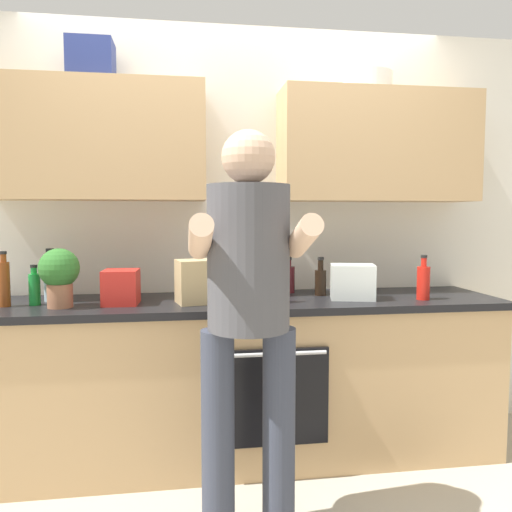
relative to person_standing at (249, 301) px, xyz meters
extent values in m
plane|color=#B2A893|center=(0.08, 0.70, -1.01)|extent=(12.00, 12.00, 0.00)
cube|color=silver|center=(0.08, 1.06, 0.24)|extent=(4.00, 0.06, 2.50)
cube|color=tan|center=(-0.73, 0.87, 0.76)|extent=(1.18, 0.32, 0.65)
cube|color=tan|center=(0.90, 0.87, 0.76)|extent=(1.18, 0.32, 0.65)
cylinder|color=silver|center=(0.82, 0.87, 1.14)|extent=(0.29, 0.29, 0.10)
cube|color=navy|center=(-0.75, 0.87, 1.19)|extent=(0.24, 0.20, 0.21)
cube|color=tan|center=(0.08, 0.70, -0.58)|extent=(2.80, 0.60, 0.86)
cube|color=black|center=(0.08, 0.70, -0.13)|extent=(2.84, 0.64, 0.04)
cube|color=black|center=(0.18, 0.38, -0.56)|extent=(0.56, 0.02, 0.50)
cylinder|color=silver|center=(0.18, 0.36, -0.33)|extent=(0.52, 0.02, 0.02)
cylinder|color=#383D4C|center=(-0.13, 0.00, -0.57)|extent=(0.14, 0.14, 0.89)
cylinder|color=#383D4C|center=(0.13, 0.00, -0.57)|extent=(0.14, 0.14, 0.89)
cylinder|color=#4C4C51|center=(0.00, 0.00, 0.18)|extent=(0.34, 0.34, 0.60)
sphere|color=#D8AD8C|center=(0.00, 0.00, 0.59)|extent=(0.22, 0.22, 0.22)
cylinder|color=#D8AD8C|center=(-0.20, -0.12, 0.27)|extent=(0.09, 0.31, 0.19)
cylinder|color=#D8AD8C|center=(0.20, -0.12, 0.27)|extent=(0.09, 0.31, 0.19)
cylinder|color=black|center=(0.52, 0.78, -0.04)|extent=(0.07, 0.07, 0.15)
cylinder|color=black|center=(0.52, 0.78, 0.06)|extent=(0.03, 0.03, 0.06)
cylinder|color=black|center=(0.52, 0.78, 0.10)|extent=(0.04, 0.04, 0.02)
cylinder|color=#471419|center=(0.36, 0.90, -0.03)|extent=(0.08, 0.08, 0.16)
cylinder|color=#471419|center=(0.36, 0.90, 0.06)|extent=(0.04, 0.04, 0.04)
cylinder|color=black|center=(0.36, 0.90, 0.09)|extent=(0.04, 0.04, 0.02)
cylinder|color=red|center=(1.05, 0.55, -0.02)|extent=(0.07, 0.07, 0.18)
cylinder|color=red|center=(1.05, 0.55, 0.09)|extent=(0.03, 0.03, 0.05)
cylinder|color=black|center=(1.05, 0.55, 0.13)|extent=(0.03, 0.03, 0.02)
cylinder|color=orange|center=(0.20, 0.56, -0.01)|extent=(0.05, 0.05, 0.21)
cylinder|color=orange|center=(0.20, 0.56, 0.12)|extent=(0.03, 0.03, 0.05)
cylinder|color=black|center=(0.20, 0.56, 0.16)|extent=(0.03, 0.03, 0.01)
cylinder|color=brown|center=(-1.17, 0.66, 0.00)|extent=(0.06, 0.06, 0.23)
cylinder|color=brown|center=(-1.17, 0.66, 0.14)|extent=(0.03, 0.03, 0.04)
cylinder|color=black|center=(-1.17, 0.66, 0.16)|extent=(0.03, 0.03, 0.01)
cylinder|color=#198C33|center=(-1.03, 0.69, -0.03)|extent=(0.06, 0.06, 0.16)
cylinder|color=#198C33|center=(-1.03, 0.69, 0.07)|extent=(0.03, 0.03, 0.03)
cylinder|color=black|center=(-1.03, 0.69, 0.09)|extent=(0.04, 0.04, 0.02)
cylinder|color=silver|center=(-0.98, 0.80, 0.00)|extent=(0.07, 0.07, 0.23)
cylinder|color=silver|center=(-0.98, 0.80, 0.13)|extent=(0.04, 0.04, 0.04)
cylinder|color=black|center=(-0.98, 0.80, 0.16)|extent=(0.04, 0.04, 0.02)
cylinder|color=#BF4C47|center=(0.05, 0.74, -0.07)|extent=(0.09, 0.09, 0.09)
cylinder|color=#9E6647|center=(-0.89, 0.60, -0.05)|extent=(0.12, 0.12, 0.12)
sphere|color=#2D6B28|center=(-0.89, 0.60, 0.09)|extent=(0.20, 0.20, 0.20)
cube|color=tan|center=(-0.20, 0.62, 0.00)|extent=(0.22, 0.21, 0.23)
cube|color=red|center=(-0.59, 0.65, -0.02)|extent=(0.19, 0.20, 0.18)
cube|color=silver|center=(0.67, 0.63, -0.02)|extent=(0.27, 0.23, 0.19)
camera|label=1|loc=(-0.26, -2.01, 0.35)|focal=34.89mm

